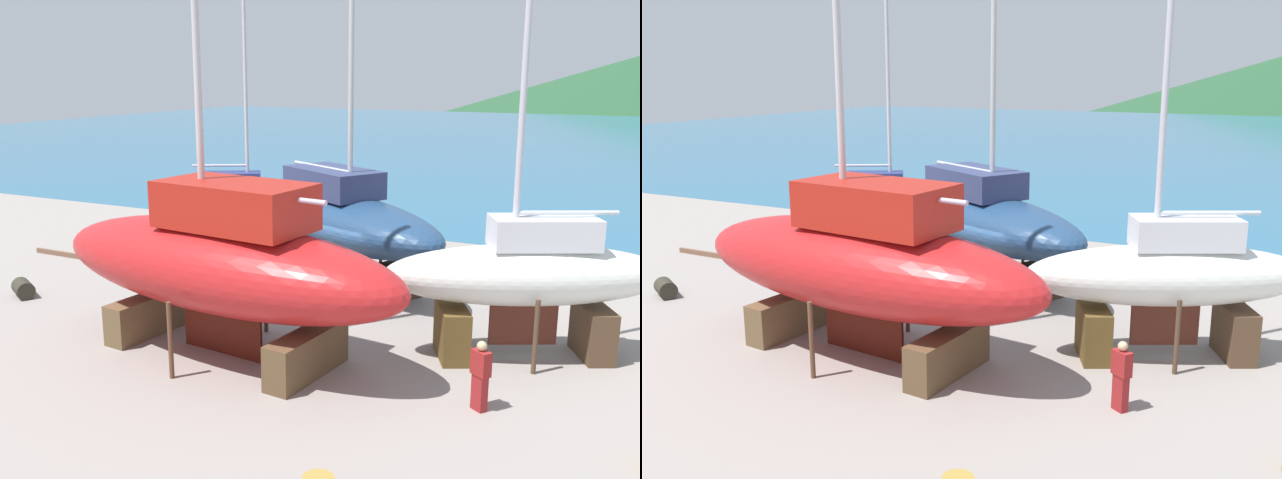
# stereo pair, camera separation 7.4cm
# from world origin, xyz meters

# --- Properties ---
(ground_plane) EXTENTS (54.83, 54.83, 0.00)m
(ground_plane) POSITION_xyz_m (0.00, -3.82, 0.00)
(ground_plane) COLOR gray
(sea_water) EXTENTS (151.20, 99.33, 0.01)m
(sea_water) POSITION_xyz_m (0.00, 59.55, 0.00)
(sea_water) COLOR #276488
(sea_water) RESTS_ON ground
(sailboat_large_starboard) EXTENTS (11.06, 4.59, 16.21)m
(sailboat_large_starboard) POSITION_xyz_m (-0.64, -5.16, 2.50)
(sailboat_large_starboard) COLOR brown
(sailboat_large_starboard) RESTS_ON ground
(sailboat_small_center) EXTENTS (6.73, 4.95, 12.23)m
(sailboat_small_center) POSITION_xyz_m (-7.09, 5.64, 1.87)
(sailboat_small_center) COLOR brown
(sailboat_small_center) RESTS_ON ground
(sailboat_mid_port) EXTENTS (7.44, 5.09, 13.76)m
(sailboat_mid_port) POSITION_xyz_m (6.45, -1.85, 2.21)
(sailboat_mid_port) COLOR brown
(sailboat_mid_port) RESTS_ON ground
(sailboat_far_slipway) EXTENTS (10.00, 7.49, 13.81)m
(sailboat_far_slipway) POSITION_xyz_m (-0.59, 1.96, 2.29)
(sailboat_far_slipway) COLOR #453122
(sailboat_far_slipway) RESTS_ON ground
(worker) EXTENTS (0.50, 0.45, 1.61)m
(worker) POSITION_xyz_m (6.21, -5.36, 0.83)
(worker) COLOR maroon
(worker) RESTS_ON ground
(barrel_rust_near) EXTENTS (1.07, 0.95, 0.58)m
(barrel_rust_near) POSITION_xyz_m (-9.30, -4.10, 0.29)
(barrel_rust_near) COLOR #312E23
(barrel_rust_near) RESTS_ON ground
(timber_short_cross) EXTENTS (3.13, 0.15, 0.19)m
(timber_short_cross) POSITION_xyz_m (-12.06, 0.39, 0.10)
(timber_short_cross) COLOR brown
(timber_short_cross) RESTS_ON ground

